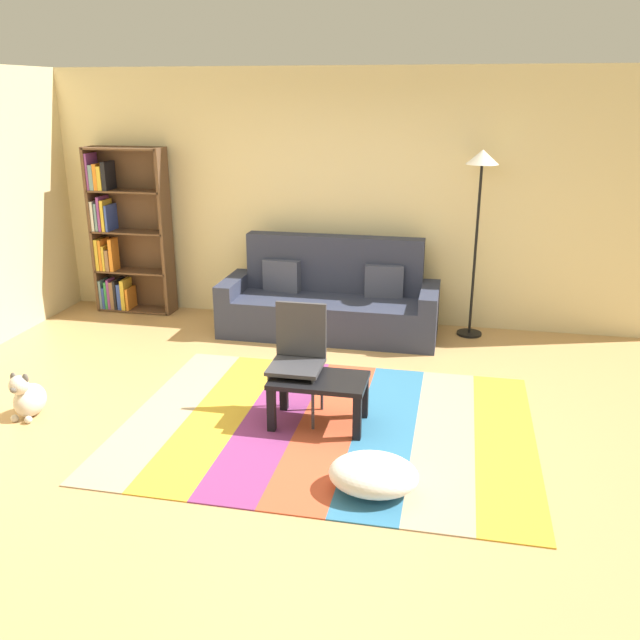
# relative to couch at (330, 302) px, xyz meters

# --- Properties ---
(ground_plane) EXTENTS (14.00, 14.00, 0.00)m
(ground_plane) POSITION_rel_couch_xyz_m (0.12, -2.02, -0.34)
(ground_plane) COLOR tan
(back_wall) EXTENTS (6.80, 0.10, 2.70)m
(back_wall) POSITION_rel_couch_xyz_m (0.12, 0.53, 1.01)
(back_wall) COLOR beige
(back_wall) RESTS_ON ground_plane
(rug) EXTENTS (3.10, 2.38, 0.01)m
(rug) POSITION_rel_couch_xyz_m (0.39, -2.10, -0.33)
(rug) COLOR tan
(rug) RESTS_ON ground_plane
(couch) EXTENTS (2.26, 0.80, 1.00)m
(couch) POSITION_rel_couch_xyz_m (0.00, 0.00, 0.00)
(couch) COLOR #2D3347
(couch) RESTS_ON ground_plane
(bookshelf) EXTENTS (0.90, 0.28, 1.88)m
(bookshelf) POSITION_rel_couch_xyz_m (-2.48, 0.29, 0.54)
(bookshelf) COLOR brown
(bookshelf) RESTS_ON ground_plane
(coffee_table) EXTENTS (0.73, 0.45, 0.38)m
(coffee_table) POSITION_rel_couch_xyz_m (0.32, -2.09, -0.02)
(coffee_table) COLOR black
(coffee_table) RESTS_ON rug
(pouf) EXTENTS (0.58, 0.46, 0.23)m
(pouf) POSITION_rel_couch_xyz_m (0.85, -2.93, -0.21)
(pouf) COLOR white
(pouf) RESTS_ON rug
(dog) EXTENTS (0.22, 0.35, 0.40)m
(dog) POSITION_rel_couch_xyz_m (-1.96, -2.43, -0.18)
(dog) COLOR beige
(dog) RESTS_ON ground_plane
(standing_lamp) EXTENTS (0.32, 0.32, 1.91)m
(standing_lamp) POSITION_rel_couch_xyz_m (1.46, 0.22, 1.26)
(standing_lamp) COLOR black
(standing_lamp) RESTS_ON ground_plane
(tv_remote) EXTENTS (0.05, 0.15, 0.02)m
(tv_remote) POSITION_rel_couch_xyz_m (0.22, -2.05, 0.06)
(tv_remote) COLOR black
(tv_remote) RESTS_ON coffee_table
(folding_chair) EXTENTS (0.40, 0.40, 0.90)m
(folding_chair) POSITION_rel_couch_xyz_m (0.12, -1.94, 0.20)
(folding_chair) COLOR #38383D
(folding_chair) RESTS_ON ground_plane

